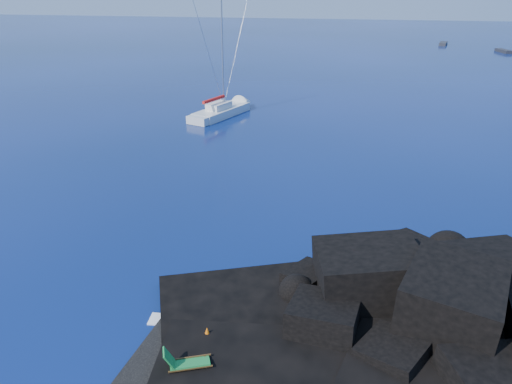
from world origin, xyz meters
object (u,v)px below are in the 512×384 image
deck_chair (190,358)px  distant_boat_a (443,45)px  sailboat (222,116)px  marker_cone (207,333)px  sunbather (182,365)px  distant_boat_b (503,52)px

deck_chair → distant_boat_a: size_ratio=0.36×
sailboat → marker_cone: bearing=-56.0°
sunbather → distant_boat_b: size_ratio=0.37×
sailboat → deck_chair: 42.47m
sailboat → sunbather: bearing=-57.3°
distant_boat_a → distant_boat_b: (11.10, -11.42, 0.00)m
deck_chair → distant_boat_a: (27.16, 118.44, -0.98)m
sailboat → distant_boat_b: (47.58, 65.59, 0.00)m
sunbather → distant_boat_a: size_ratio=0.35×
deck_chair → distant_boat_b: 113.66m
sunbather → marker_cone: marker_cone is taller
sunbather → distant_boat_b: 113.74m
sailboat → distant_boat_a: (36.48, 77.01, 0.00)m
sunbather → distant_boat_a: sunbather is taller
deck_chair → sunbather: size_ratio=1.01×
sailboat → distant_boat_b: bearing=74.6°
marker_cone → distant_boat_b: 111.68m
deck_chair → sunbather: (-0.38, 0.05, -0.46)m
distant_boat_b → sunbather: bearing=-125.3°
sailboat → distant_boat_a: 85.21m
marker_cone → distant_boat_a: marker_cone is taller
marker_cone → distant_boat_b: size_ratio=0.12×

